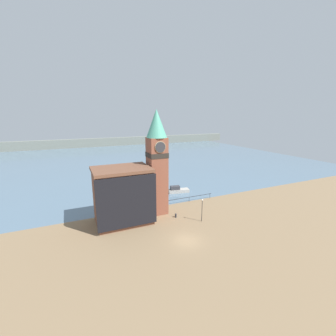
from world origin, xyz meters
name	(u,v)px	position (x,y,z in m)	size (l,w,h in m)	color
ground_plane	(186,240)	(0.00, 0.00, 0.00)	(160.00, 160.00, 0.00)	#846B4C
water	(107,158)	(0.00, 73.86, 0.00)	(160.00, 120.00, 0.00)	slate
far_shoreline	(96,142)	(0.00, 113.86, 2.50)	(180.00, 3.00, 5.00)	gray
pier_railing	(189,198)	(8.13, 13.61, 0.96)	(11.48, 0.08, 1.09)	#232328
clock_tower	(157,160)	(-0.25, 11.33, 10.49)	(3.78, 3.78, 19.72)	brown
pier_building	(123,195)	(-7.23, 10.06, 4.97)	(9.86, 7.22, 9.90)	brown
boat_near	(178,190)	(8.52, 20.09, 0.62)	(5.36, 2.66, 1.71)	#B7B2A8
mooring_bollard_near	(176,215)	(2.02, 7.81, 0.42)	(0.36, 0.36, 0.79)	#2D2D33
lamp_post	(202,206)	(5.60, 4.51, 2.91)	(0.32, 0.32, 4.21)	black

